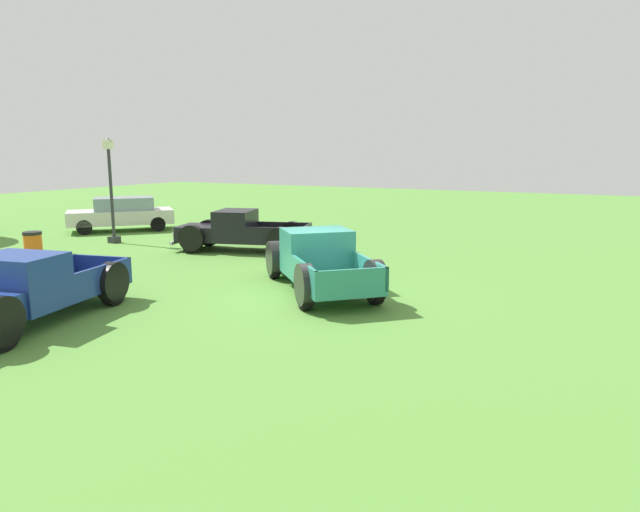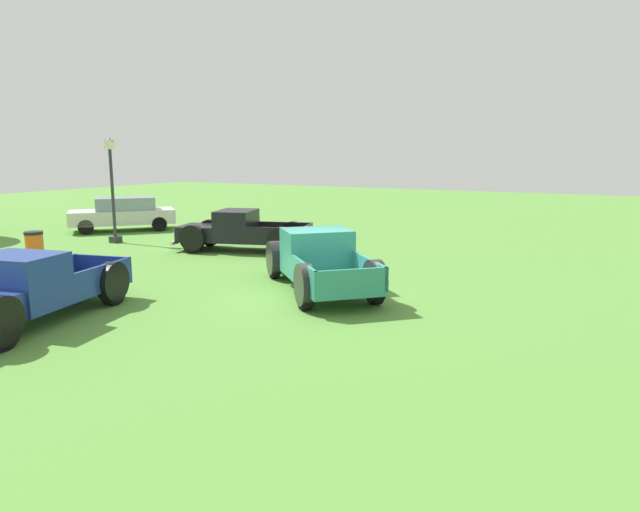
# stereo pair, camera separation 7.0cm
# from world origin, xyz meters

# --- Properties ---
(ground_plane) EXTENTS (80.00, 80.00, 0.00)m
(ground_plane) POSITION_xyz_m (0.00, 0.00, 0.00)
(ground_plane) COLOR #548C38
(pickup_truck_foreground) EXTENTS (4.86, 4.80, 1.55)m
(pickup_truck_foreground) POSITION_xyz_m (0.73, 0.60, 0.74)
(pickup_truck_foreground) COLOR #2D8475
(pickup_truck_foreground) RESTS_ON ground_plane
(pickup_truck_behind_left) EXTENTS (3.05, 5.08, 1.47)m
(pickup_truck_behind_left) POSITION_xyz_m (4.31, 5.86, 0.70)
(pickup_truck_behind_left) COLOR black
(pickup_truck_behind_left) RESTS_ON ground_plane
(pickup_truck_behind_right) EXTENTS (5.12, 2.75, 1.49)m
(pickup_truck_behind_right) POSITION_xyz_m (-5.15, 4.31, 0.71)
(pickup_truck_behind_right) COLOR navy
(pickup_truck_behind_right) RESTS_ON ground_plane
(sedan_distant_a) EXTENTS (4.59, 4.36, 1.50)m
(sedan_distant_a) POSITION_xyz_m (6.26, 13.50, 0.79)
(sedan_distant_a) COLOR silver
(sedan_distant_a) RESTS_ON ground_plane
(lamp_post_near) EXTENTS (0.36, 0.36, 4.05)m
(lamp_post_near) POSITION_xyz_m (3.59, 11.12, 2.12)
(lamp_post_near) COLOR #2D2D33
(lamp_post_near) RESTS_ON ground_plane
(trash_can) EXTENTS (0.59, 0.59, 0.95)m
(trash_can) POSITION_xyz_m (-0.27, 10.61, 0.48)
(trash_can) COLOR orange
(trash_can) RESTS_ON ground_plane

